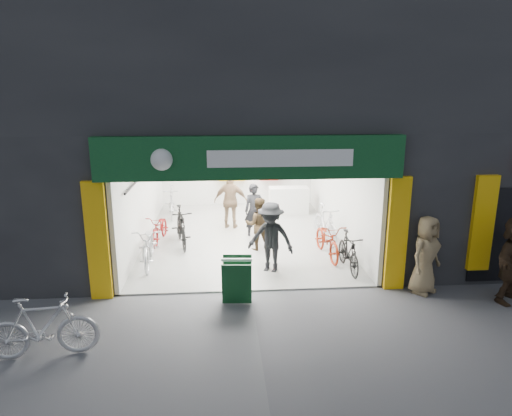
{
  "coord_description": "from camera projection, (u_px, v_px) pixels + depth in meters",
  "views": [
    {
      "loc": [
        -0.62,
        -9.42,
        4.4
      ],
      "look_at": [
        0.23,
        1.5,
        1.56
      ],
      "focal_mm": 32.0,
      "sensor_mm": 36.0,
      "label": 1
    }
  ],
  "objects": [
    {
      "name": "bike_left_back",
      "position": [
        172.0,
        202.0,
        16.12
      ],
      "size": [
        0.68,
        1.88,
        1.11
      ],
      "primitive_type": "imported",
      "rotation": [
        0.0,
        0.0,
        0.09
      ],
      "color": "#A7A7AB",
      "rests_on": "ground"
    },
    {
      "name": "customer_b",
      "position": [
        258.0,
        224.0,
        12.73
      ],
      "size": [
        0.75,
        0.59,
        1.52
      ],
      "primitive_type": "imported",
      "rotation": [
        0.0,
        0.0,
        3.12
      ],
      "color": "#392A1A",
      "rests_on": "ground"
    },
    {
      "name": "customer_a",
      "position": [
        254.0,
        211.0,
        13.88
      ],
      "size": [
        0.62,
        0.43,
        1.66
      ],
      "primitive_type": "imported",
      "rotation": [
        0.0,
        0.0,
        0.05
      ],
      "color": "black",
      "rests_on": "ground"
    },
    {
      "name": "sandwich_board",
      "position": [
        237.0,
        279.0,
        9.61
      ],
      "size": [
        0.66,
        0.68,
        0.96
      ],
      "rotation": [
        0.0,
        0.0,
        -0.07
      ],
      "color": "#0E391A",
      "rests_on": "ground"
    },
    {
      "name": "customer_c",
      "position": [
        271.0,
        238.0,
        11.14
      ],
      "size": [
        1.32,
        1.08,
        1.79
      ],
      "primitive_type": "imported",
      "rotation": [
        0.0,
        0.0,
        -0.42
      ],
      "color": "black",
      "rests_on": "ground"
    },
    {
      "name": "bike_left_midfront",
      "position": [
        181.0,
        227.0,
        13.14
      ],
      "size": [
        0.9,
        1.98,
        1.15
      ],
      "primitive_type": "imported",
      "rotation": [
        0.0,
        0.0,
        0.19
      ],
      "color": "black",
      "rests_on": "ground"
    },
    {
      "name": "ground",
      "position": [
        251.0,
        292.0,
        10.25
      ],
      "size": [
        60.0,
        60.0,
        0.0
      ],
      "primitive_type": "plane",
      "color": "#56565B",
      "rests_on": "ground"
    },
    {
      "name": "building",
      "position": [
        269.0,
        93.0,
        14.04
      ],
      "size": [
        17.0,
        10.27,
        8.0
      ],
      "color": "#232326",
      "rests_on": "ground"
    },
    {
      "name": "bike_left_front",
      "position": [
        149.0,
        245.0,
        11.73
      ],
      "size": [
        0.83,
        2.06,
        1.06
      ],
      "primitive_type": "imported",
      "rotation": [
        0.0,
        0.0,
        0.06
      ],
      "color": "#B4B3B8",
      "rests_on": "ground"
    },
    {
      "name": "customer_d",
      "position": [
        231.0,
        201.0,
        14.66
      ],
      "size": [
        1.15,
        0.64,
        1.86
      ],
      "primitive_type": "imported",
      "rotation": [
        0.0,
        0.0,
        2.96
      ],
      "color": "#81654B",
      "rests_on": "ground"
    },
    {
      "name": "bike_right_back",
      "position": [
        325.0,
        223.0,
        13.52
      ],
      "size": [
        0.76,
        1.91,
        1.12
      ],
      "primitive_type": "imported",
      "rotation": [
        0.0,
        0.0,
        0.13
      ],
      "color": "silver",
      "rests_on": "ground"
    },
    {
      "name": "parked_bike",
      "position": [
        42.0,
        327.0,
        7.64
      ],
      "size": [
        1.87,
        0.72,
        1.1
      ],
      "primitive_type": "imported",
      "rotation": [
        0.0,
        0.0,
        1.68
      ],
      "color": "silver",
      "rests_on": "ground"
    },
    {
      "name": "bike_right_front",
      "position": [
        348.0,
        252.0,
        11.32
      ],
      "size": [
        0.5,
        1.66,
        0.99
      ],
      "primitive_type": "imported",
      "rotation": [
        0.0,
        0.0,
        0.02
      ],
      "color": "black",
      "rests_on": "ground"
    },
    {
      "name": "bike_left_midback",
      "position": [
        160.0,
        228.0,
        13.47
      ],
      "size": [
        0.76,
        1.71,
        0.87
      ],
      "primitive_type": "imported",
      "rotation": [
        0.0,
        0.0,
        -0.11
      ],
      "color": "maroon",
      "rests_on": "ground"
    },
    {
      "name": "pedestrian_near",
      "position": [
        426.0,
        255.0,
        10.02
      ],
      "size": [
        1.03,
        0.95,
        1.77
      ],
      "primitive_type": "imported",
      "rotation": [
        0.0,
        0.0,
        0.6
      ],
      "color": "#86704E",
      "rests_on": "ground"
    },
    {
      "name": "bike_right_mid",
      "position": [
        327.0,
        240.0,
        12.26
      ],
      "size": [
        0.8,
        1.93,
        0.99
      ],
      "primitive_type": "imported",
      "rotation": [
        0.0,
        0.0,
        0.08
      ],
      "color": "maroon",
      "rests_on": "ground"
    }
  ]
}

